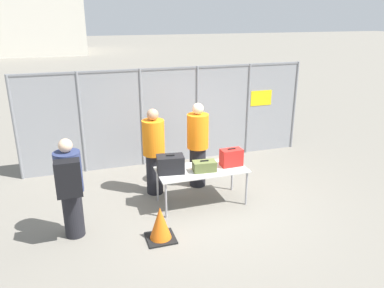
% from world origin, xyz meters
% --- Properties ---
extents(ground_plane, '(120.00, 120.00, 0.00)m').
position_xyz_m(ground_plane, '(0.00, 0.00, 0.00)').
color(ground_plane, slate).
extents(fence_section, '(7.14, 0.07, 2.40)m').
position_xyz_m(fence_section, '(0.02, 2.41, 1.25)').
color(fence_section, gray).
rests_on(fence_section, ground_plane).
extents(inspection_table, '(1.75, 0.81, 0.73)m').
position_xyz_m(inspection_table, '(0.01, 0.05, 0.68)').
color(inspection_table, silver).
rests_on(inspection_table, ground_plane).
extents(suitcase_black, '(0.55, 0.39, 0.36)m').
position_xyz_m(suitcase_black, '(-0.61, 0.09, 0.90)').
color(suitcase_black, black).
rests_on(suitcase_black, inspection_table).
extents(suitcase_olive, '(0.46, 0.28, 0.22)m').
position_xyz_m(suitcase_olive, '(0.03, -0.05, 0.83)').
color(suitcase_olive, '#566033').
rests_on(suitcase_olive, inspection_table).
extents(suitcase_red, '(0.43, 0.25, 0.37)m').
position_xyz_m(suitcase_red, '(0.63, 0.05, 0.90)').
color(suitcase_red, red).
rests_on(suitcase_red, inspection_table).
extents(traveler_hooded, '(0.43, 0.67, 1.74)m').
position_xyz_m(traveler_hooded, '(-2.44, -0.44, 0.96)').
color(traveler_hooded, black).
rests_on(traveler_hooded, ground_plane).
extents(security_worker_near, '(0.46, 0.46, 1.86)m').
position_xyz_m(security_worker_near, '(0.20, 0.86, 0.96)').
color(security_worker_near, black).
rests_on(security_worker_near, ground_plane).
extents(security_worker_far, '(0.45, 0.45, 1.82)m').
position_xyz_m(security_worker_far, '(-0.78, 0.79, 0.94)').
color(security_worker_far, black).
rests_on(security_worker_far, ground_plane).
extents(utility_trailer, '(4.32, 2.18, 0.75)m').
position_xyz_m(utility_trailer, '(1.71, 4.97, 0.44)').
color(utility_trailer, '#B2B2B7').
rests_on(utility_trailer, ground_plane).
extents(distant_hangar, '(13.19, 9.50, 5.04)m').
position_xyz_m(distant_hangar, '(-7.16, 33.52, 2.52)').
color(distant_hangar, beige).
rests_on(distant_hangar, ground_plane).
extents(traffic_cone, '(0.48, 0.48, 0.60)m').
position_xyz_m(traffic_cone, '(-1.07, -0.95, 0.28)').
color(traffic_cone, black).
rests_on(traffic_cone, ground_plane).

